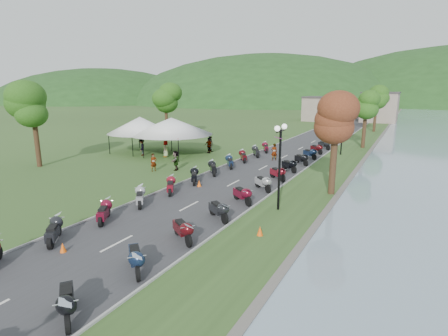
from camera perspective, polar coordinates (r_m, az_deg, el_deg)
The scene contains 13 objects.
road at distance 43.05m, azimuth 12.42°, elevation 3.16°, with size 7.00×120.00×0.02m, color #3A3A3D.
hills_backdrop at distance 201.33m, azimuth 25.39°, elevation 9.67°, with size 360.00×120.00×76.00m, color #285621, non-canonical shape.
far_building at distance 87.05m, azimuth 19.59°, elevation 9.16°, with size 18.00×16.00×5.00m, color gray.
moto_row_left at distance 22.08m, azimuth -13.52°, elevation -4.62°, with size 2.60×44.01×1.10m, color #331411, non-canonical shape.
moto_row_right at distance 23.44m, azimuth 4.66°, elevation -3.28°, with size 2.60×44.16×1.10m, color #331411, non-canonical shape.
vendor_tent_main at distance 38.30m, azimuth -8.52°, elevation 5.16°, with size 5.91×5.91×4.00m, color white, non-canonical shape.
vendor_tent_side at distance 40.07m, azimuth -13.45°, elevation 5.29°, with size 4.81×4.81×4.00m, color white, non-canonical shape.
tree_park_left at distance 35.93m, azimuth -28.62°, elevation 7.32°, with size 3.27×3.27×9.08m, color #326B1B, non-canonical shape.
tree_lakeside at distance 24.25m, azimuth 17.68°, elevation 5.04°, with size 2.88×2.88×8.01m, color #326B1B, non-canonical shape.
pedestrian_a at distance 31.02m, azimuth -11.36°, elevation -0.52°, with size 0.57×0.42×1.57m, color slate.
pedestrian_b at distance 40.03m, azimuth -2.22°, elevation 2.72°, with size 0.85×0.47×1.75m, color slate.
pedestrian_c at distance 38.59m, azimuth -13.19°, elevation 2.01°, with size 1.16×0.48×1.79m, color slate.
traffic_cone_near at distance 17.25m, azimuth -24.82°, elevation -11.71°, with size 0.29×0.29×0.46m, color #F2590C.
Camera 1 is at (11.51, -0.87, 7.06)m, focal length 28.00 mm.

